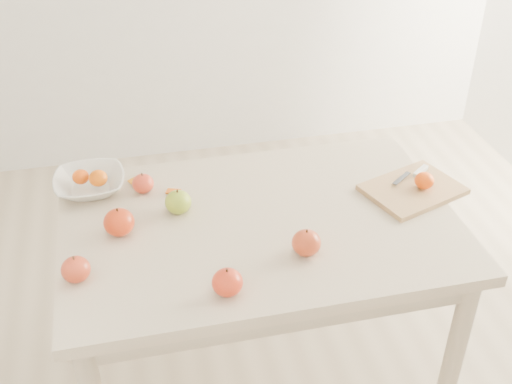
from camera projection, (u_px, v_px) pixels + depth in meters
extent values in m
plane|color=#C6B293|center=(259.00, 383.00, 2.37)|extent=(3.50, 3.50, 0.00)
cube|color=beige|center=(260.00, 225.00, 1.96)|extent=(1.20, 0.80, 0.04)
cylinder|color=#BCAA8E|center=(95.00, 272.00, 2.35)|extent=(0.06, 0.06, 0.71)
cylinder|color=#BCAA8E|center=(372.00, 232.00, 2.55)|extent=(0.06, 0.06, 0.71)
cylinder|color=#BCAA8E|center=(452.00, 362.00, 2.00)|extent=(0.06, 0.06, 0.71)
cube|color=tan|center=(413.00, 189.00, 2.07)|extent=(0.35, 0.30, 0.02)
ellipsoid|color=#E15207|center=(424.00, 181.00, 2.05)|extent=(0.06, 0.06, 0.05)
imported|color=white|center=(90.00, 184.00, 2.07)|extent=(0.23, 0.23, 0.06)
ellipsoid|color=#D85307|center=(81.00, 177.00, 2.06)|extent=(0.05, 0.05, 0.05)
ellipsoid|color=#DE5007|center=(98.00, 178.00, 2.05)|extent=(0.06, 0.06, 0.05)
cube|color=orange|center=(139.00, 182.00, 2.12)|extent=(0.07, 0.07, 0.01)
cube|color=#D85B0F|center=(173.00, 192.00, 2.07)|extent=(0.05, 0.05, 0.01)
cube|color=white|center=(421.00, 171.00, 2.14)|extent=(0.07, 0.06, 0.01)
cube|color=#36383E|center=(402.00, 178.00, 2.10)|extent=(0.09, 0.07, 0.00)
ellipsoid|color=olive|center=(178.00, 202.00, 1.97)|extent=(0.08, 0.08, 0.07)
ellipsoid|color=#9D1D0D|center=(76.00, 269.00, 1.71)|extent=(0.08, 0.08, 0.07)
ellipsoid|color=#A00B0A|center=(143.00, 184.00, 2.06)|extent=(0.07, 0.07, 0.06)
ellipsoid|color=#A00713|center=(227.00, 282.00, 1.66)|extent=(0.08, 0.08, 0.07)
ellipsoid|color=maroon|center=(306.00, 243.00, 1.80)|extent=(0.08, 0.08, 0.08)
ellipsoid|color=#9D0203|center=(119.00, 222.00, 1.87)|extent=(0.09, 0.09, 0.08)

